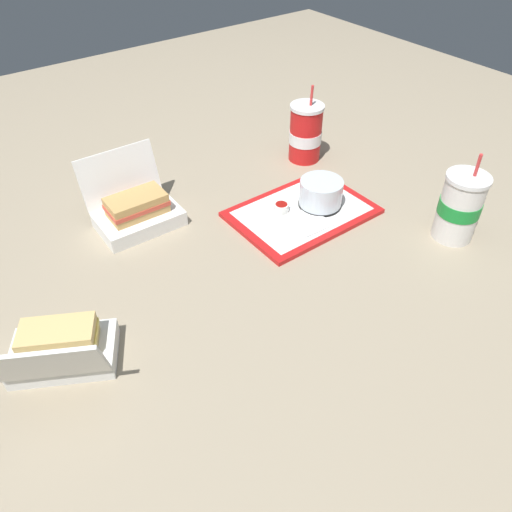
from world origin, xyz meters
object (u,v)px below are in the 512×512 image
at_px(ketchup_cup, 281,208).
at_px(soda_cup_right, 305,133).
at_px(cake_container, 321,194).
at_px(clamshell_sandwich_back, 61,350).
at_px(plastic_fork, 272,207).
at_px(soda_cup_left, 460,207).
at_px(food_tray, 302,212).
at_px(clamshell_sandwich_center, 136,210).

bearing_deg(ketchup_cup, soda_cup_right, 37.89).
bearing_deg(soda_cup_right, ketchup_cup, -142.11).
xyz_separation_m(cake_container, ketchup_cup, (-0.10, 0.04, -0.02)).
height_order(cake_container, clamshell_sandwich_back, clamshell_sandwich_back).
distance_m(plastic_fork, soda_cup_left, 0.47).
distance_m(ketchup_cup, soda_cup_left, 0.45).
relative_size(food_tray, clamshell_sandwich_back, 1.44).
height_order(food_tray, plastic_fork, plastic_fork).
relative_size(ketchup_cup, clamshell_sandwich_center, 0.19).
bearing_deg(soda_cup_left, clamshell_sandwich_back, 168.02).
height_order(clamshell_sandwich_center, soda_cup_left, soda_cup_left).
distance_m(cake_container, soda_cup_left, 0.35).
xyz_separation_m(ketchup_cup, clamshell_sandwich_center, (-0.32, 0.20, 0.02)).
xyz_separation_m(food_tray, clamshell_sandwich_back, (-0.70, -0.10, 0.04)).
bearing_deg(plastic_fork, food_tray, -11.55).
bearing_deg(clamshell_sandwich_back, ketchup_cup, 11.38).
distance_m(food_tray, soda_cup_left, 0.40).
height_order(clamshell_sandwich_center, soda_cup_right, soda_cup_right).
height_order(clamshell_sandwich_center, clamshell_sandwich_back, clamshell_sandwich_center).
bearing_deg(food_tray, plastic_fork, 135.62).
bearing_deg(soda_cup_left, soda_cup_right, 94.32).
height_order(ketchup_cup, soda_cup_left, soda_cup_left).
bearing_deg(plastic_fork, soda_cup_left, -16.83).
distance_m(food_tray, cake_container, 0.07).
bearing_deg(soda_cup_left, plastic_fork, 130.33).
bearing_deg(food_tray, ketchup_cup, 148.69).
distance_m(ketchup_cup, plastic_fork, 0.03).
xyz_separation_m(plastic_fork, clamshell_sandwich_back, (-0.64, -0.16, 0.03)).
distance_m(cake_container, ketchup_cup, 0.11).
height_order(plastic_fork, clamshell_sandwich_back, clamshell_sandwich_back).
bearing_deg(ketchup_cup, plastic_fork, 108.94).
xyz_separation_m(food_tray, plastic_fork, (-0.06, 0.06, 0.01)).
relative_size(plastic_fork, clamshell_sandwich_center, 0.51).
distance_m(cake_container, plastic_fork, 0.14).
xyz_separation_m(food_tray, soda_cup_right, (0.21, 0.23, 0.08)).
bearing_deg(soda_cup_right, clamshell_sandwich_center, 179.91).
bearing_deg(plastic_fork, soda_cup_right, 65.77).
bearing_deg(soda_cup_left, food_tray, 129.23).
bearing_deg(soda_cup_right, plastic_fork, -147.06).
bearing_deg(clamshell_sandwich_center, clamshell_sandwich_back, -134.46).
distance_m(plastic_fork, clamshell_sandwich_center, 0.36).
relative_size(ketchup_cup, soda_cup_left, 0.17).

